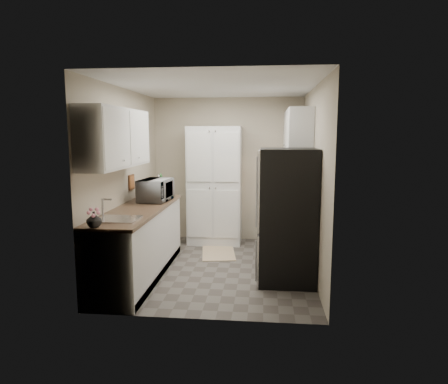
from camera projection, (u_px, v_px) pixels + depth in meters
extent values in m
plane|color=#56514C|center=(218.00, 267.00, 5.66)|extent=(3.20, 3.20, 0.00)
cube|color=beige|center=(228.00, 170.00, 7.05)|extent=(2.60, 0.04, 2.50)
cube|color=beige|center=(198.00, 199.00, 3.90)|extent=(2.60, 0.04, 2.50)
cube|color=beige|center=(126.00, 179.00, 5.61)|extent=(0.04, 3.20, 2.50)
cube|color=beige|center=(313.00, 181.00, 5.35)|extent=(0.04, 3.20, 2.50)
cube|color=white|center=(217.00, 87.00, 5.30)|extent=(2.60, 3.20, 0.04)
cube|color=silver|center=(116.00, 138.00, 4.77)|extent=(0.33, 1.60, 0.70)
cube|color=silver|center=(297.00, 133.00, 6.08)|extent=(0.33, 1.55, 0.58)
cube|color=#99999E|center=(295.00, 159.00, 5.72)|extent=(0.45, 0.76, 0.13)
cube|color=#B7B7BC|center=(118.00, 219.00, 4.49)|extent=(0.45, 0.40, 0.02)
cube|color=brown|center=(132.00, 182.00, 5.81)|extent=(0.02, 0.22, 0.22)
cube|color=silver|center=(215.00, 186.00, 6.83)|extent=(0.90, 0.55, 2.00)
cube|color=silver|center=(139.00, 244.00, 5.27)|extent=(0.60, 2.30, 0.88)
cube|color=brown|center=(138.00, 210.00, 5.20)|extent=(0.63, 2.33, 0.04)
cube|color=silver|center=(285.00, 221.00, 6.67)|extent=(0.60, 0.80, 0.88)
cube|color=brown|center=(285.00, 193.00, 6.60)|extent=(0.63, 0.83, 0.04)
cube|color=#B7B7BC|center=(286.00, 232.00, 5.88)|extent=(0.64, 0.76, 0.90)
cube|color=black|center=(287.00, 201.00, 5.81)|extent=(0.66, 0.78, 0.03)
cube|color=black|center=(307.00, 194.00, 5.77)|extent=(0.06, 0.76, 0.22)
cube|color=tan|center=(261.00, 227.00, 5.77)|extent=(0.01, 0.16, 0.42)
cube|color=beige|center=(261.00, 223.00, 6.00)|extent=(0.01, 0.16, 0.42)
cube|color=#B7B7BC|center=(287.00, 216.00, 5.04)|extent=(0.70, 0.72, 1.70)
imported|color=silver|center=(156.00, 190.00, 5.72)|extent=(0.43, 0.60, 0.31)
cylinder|color=black|center=(155.00, 188.00, 6.15)|extent=(0.07, 0.07, 0.26)
imported|color=silver|center=(94.00, 219.00, 4.13)|extent=(0.17, 0.17, 0.16)
cube|color=green|center=(163.00, 185.00, 6.26)|extent=(0.10, 0.26, 0.33)
cube|color=#A8A8AD|center=(285.00, 186.00, 6.56)|extent=(0.36, 0.42, 0.21)
cube|color=#D3B58F|center=(218.00, 253.00, 6.32)|extent=(0.62, 0.87, 0.01)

